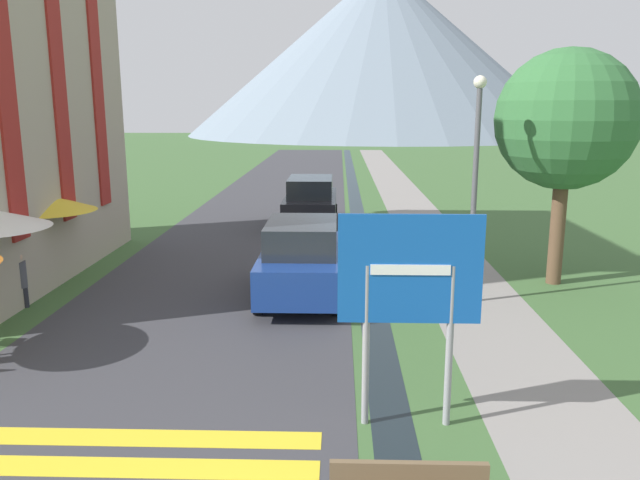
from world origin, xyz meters
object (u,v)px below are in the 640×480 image
at_px(cafe_chair_far_left, 17,279).
at_px(person_seated_near, 19,277).
at_px(road_sign, 410,288).
at_px(tree_by_path, 566,121).
at_px(parked_car_far, 311,202).
at_px(cafe_umbrella_rear_yellow, 47,203).
at_px(streetlamp, 475,171).
at_px(parked_car_near, 302,259).

distance_m(cafe_chair_far_left, person_seated_near, 0.59).
height_order(road_sign, tree_by_path, tree_by_path).
bearing_deg(parked_car_far, tree_by_path, -49.04).
xyz_separation_m(parked_car_far, tree_by_path, (6.45, -7.43, 3.11)).
bearing_deg(person_seated_near, cafe_umbrella_rear_yellow, 95.75).
xyz_separation_m(cafe_chair_far_left, tree_by_path, (12.73, 1.85, 3.51)).
bearing_deg(streetlamp, person_seated_near, -176.08).
xyz_separation_m(road_sign, streetlamp, (2.02, 5.63, 0.99)).
distance_m(road_sign, cafe_umbrella_rear_yellow, 10.75).
xyz_separation_m(road_sign, parked_car_far, (-1.99, 14.69, -1.07)).
bearing_deg(cafe_chair_far_left, tree_by_path, 10.01).
xyz_separation_m(parked_car_far, person_seated_near, (-5.97, -9.75, -0.22)).
bearing_deg(person_seated_near, parked_car_near, 8.65).
bearing_deg(parked_car_far, parked_car_near, -88.65).
distance_m(parked_car_far, cafe_umbrella_rear_yellow, 9.93).
distance_m(parked_car_near, parked_car_far, 8.81).
height_order(road_sign, streetlamp, streetlamp).
distance_m(cafe_chair_far_left, cafe_umbrella_rear_yellow, 2.19).
bearing_deg(parked_car_far, cafe_chair_far_left, -124.07).
height_order(parked_car_far, tree_by_path, tree_by_path).
bearing_deg(cafe_chair_far_left, parked_car_near, 5.94).
distance_m(road_sign, tree_by_path, 8.76).
height_order(cafe_umbrella_rear_yellow, streetlamp, streetlamp).
bearing_deg(cafe_umbrella_rear_yellow, tree_by_path, 1.22).
height_order(parked_car_near, parked_car_far, same).
distance_m(cafe_umbrella_rear_yellow, streetlamp, 10.32).
bearing_deg(parked_car_far, streetlamp, -66.13).
xyz_separation_m(cafe_umbrella_rear_yellow, tree_by_path, (12.63, 0.27, 2.01)).
height_order(parked_car_far, person_seated_near, parked_car_far).
bearing_deg(parked_car_far, cafe_umbrella_rear_yellow, -128.71).
relative_size(road_sign, streetlamp, 0.60).
bearing_deg(road_sign, cafe_umbrella_rear_yellow, 139.45).
relative_size(parked_car_near, cafe_umbrella_rear_yellow, 1.79).
height_order(person_seated_near, streetlamp, streetlamp).
bearing_deg(cafe_chair_far_left, person_seated_near, -54.43).
xyz_separation_m(cafe_umbrella_rear_yellow, person_seated_near, (0.21, -2.04, -1.33)).
relative_size(road_sign, cafe_chair_far_left, 3.52).
height_order(parked_car_far, cafe_umbrella_rear_yellow, cafe_umbrella_rear_yellow).
bearing_deg(cafe_chair_far_left, road_sign, -31.43).
bearing_deg(tree_by_path, person_seated_near, -169.45).
xyz_separation_m(parked_car_near, cafe_chair_far_left, (-6.49, -0.48, -0.40)).
relative_size(parked_car_far, cafe_umbrella_rear_yellow, 1.92).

